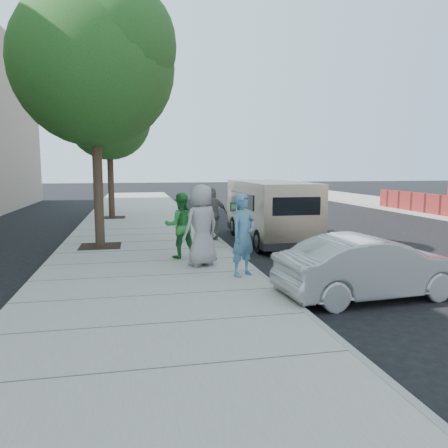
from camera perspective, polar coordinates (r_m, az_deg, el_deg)
The scene contains 12 objects.
ground at distance 11.29m, azimuth -4.91°, elevation -5.37°, with size 120.00×120.00×0.00m, color black.
sidewalk at distance 11.21m, azimuth -10.02°, elevation -5.17°, with size 5.00×60.00×0.15m, color gray.
curb_face at distance 11.53m, azimuth 2.23°, elevation -4.70°, with size 0.12×60.00×0.16m, color gray.
tree_near at distance 13.71m, azimuth -16.49°, elevation 19.99°, with size 4.62×4.60×7.53m.
tree_far at distance 21.09m, azimuth -14.71°, elevation 13.71°, with size 3.92×3.80×6.49m.
parking_meter at distance 10.75m, azimuth 1.65°, elevation 0.71°, with size 0.31×0.11×1.51m.
van at distance 14.66m, azimuth 5.90°, elevation 1.83°, with size 1.91×5.50×2.03m.
sedan at distance 8.83m, azimuth 18.75°, elevation -5.35°, with size 1.28×3.68×1.21m, color #9C9FA3.
person_officer at distance 9.44m, azimuth 2.54°, elevation -1.44°, with size 0.65×0.43×1.79m, color teal.
person_green_shirt at distance 11.37m, azimuth -5.69°, elevation -0.20°, with size 0.82×0.64×1.69m, color #2B8337.
person_gray_shirt at distance 10.41m, azimuth -2.95°, elevation -0.17°, with size 0.95×0.62×1.95m, color #98979A.
person_striped_polo at distance 14.00m, azimuth -1.43°, elevation 1.26°, with size 0.99×0.41×1.68m, color gray.
Camera 1 is at (-1.29, -10.94, 2.51)m, focal length 35.00 mm.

